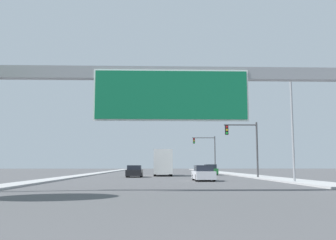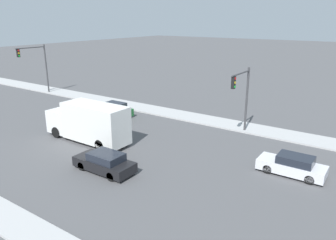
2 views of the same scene
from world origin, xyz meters
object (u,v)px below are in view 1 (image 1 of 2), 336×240
(sign_gantry, at_px, (171,89))
(traffic_light_near_intersection, at_px, (247,141))
(street_lamp_right, at_px, (288,118))
(traffic_light_mid_block, at_px, (208,148))
(car_near_left, at_px, (135,171))
(car_mid_right, at_px, (210,170))
(truck_box_primary, at_px, (163,163))
(car_near_right, at_px, (203,173))

(sign_gantry, xyz_separation_m, traffic_light_near_intersection, (9.10, 20.11, -1.62))
(street_lamp_right, bearing_deg, traffic_light_near_intersection, 94.74)
(traffic_light_mid_block, bearing_deg, car_near_left, -116.39)
(sign_gantry, distance_m, car_mid_right, 35.15)
(car_near_left, relative_size, traffic_light_mid_block, 0.67)
(traffic_light_mid_block, bearing_deg, traffic_light_near_intersection, -89.69)
(traffic_light_near_intersection, distance_m, street_lamp_right, 10.77)
(truck_box_primary, height_order, street_lamp_right, street_lamp_right)
(car_mid_right, xyz_separation_m, car_near_right, (-3.50, -20.13, -0.04))
(car_near_left, height_order, car_near_right, car_near_right)
(sign_gantry, height_order, street_lamp_right, street_lamp_right)
(car_mid_right, bearing_deg, truck_box_primary, -151.90)
(truck_box_primary, bearing_deg, street_lamp_right, -64.47)
(truck_box_primary, xyz_separation_m, traffic_light_near_intersection, (9.10, -10.23, 2.36))
(car_near_right, relative_size, truck_box_primary, 0.54)
(car_mid_right, bearing_deg, street_lamp_right, -83.10)
(street_lamp_right, bearing_deg, car_near_left, 130.83)
(car_near_right, height_order, truck_box_primary, truck_box_primary)
(truck_box_primary, bearing_deg, traffic_light_near_intersection, -48.36)
(sign_gantry, relative_size, car_mid_right, 4.68)
(sign_gantry, bearing_deg, street_lamp_right, 43.42)
(car_near_right, xyz_separation_m, traffic_light_mid_block, (5.44, 36.17, 3.94))
(car_near_left, xyz_separation_m, car_near_right, (7.00, -11.10, 0.00))
(truck_box_primary, bearing_deg, car_near_left, -123.47)
(car_near_left, relative_size, truck_box_primary, 0.55)
(car_near_left, relative_size, street_lamp_right, 0.51)
(car_near_left, xyz_separation_m, street_lamp_right, (13.48, -15.60, 4.64))
(sign_gantry, distance_m, truck_box_primary, 30.60)
(car_mid_right, relative_size, street_lamp_right, 0.48)
(car_near_left, bearing_deg, car_near_right, -57.77)
(car_mid_right, bearing_deg, car_near_right, -99.86)
(sign_gantry, relative_size, traffic_light_near_intersection, 3.29)
(traffic_light_near_intersection, bearing_deg, street_lamp_right, -85.26)
(sign_gantry, bearing_deg, car_near_left, 97.95)
(car_near_right, bearing_deg, traffic_light_near_intersection, 47.77)
(car_mid_right, height_order, street_lamp_right, street_lamp_right)
(car_near_right, height_order, traffic_light_mid_block, traffic_light_mid_block)
(truck_box_primary, bearing_deg, car_mid_right, 28.10)
(truck_box_primary, xyz_separation_m, street_lamp_right, (9.98, -20.90, 3.56))
(car_near_left, distance_m, truck_box_primary, 6.44)
(car_mid_right, height_order, traffic_light_near_intersection, traffic_light_near_intersection)
(sign_gantry, bearing_deg, car_mid_right, 78.39)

